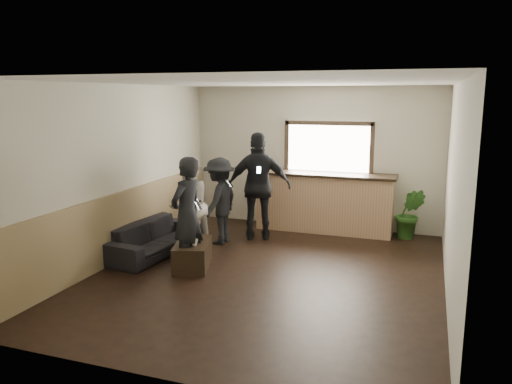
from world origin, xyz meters
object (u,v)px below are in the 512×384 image
at_px(sofa, 155,238).
at_px(person_d, 259,186).
at_px(potted_plant, 410,214).
at_px(person_a, 187,214).
at_px(person_b, 189,206).
at_px(person_c, 219,201).
at_px(coffee_table, 193,254).
at_px(bar_counter, 325,199).
at_px(cup_b, 194,242).
at_px(cup_a, 191,237).

xyz_separation_m(sofa, person_d, (1.35, 1.45, 0.71)).
xyz_separation_m(potted_plant, person_a, (-3.11, -2.84, 0.39)).
relative_size(person_b, person_c, 1.05).
distance_m(person_b, person_d, 1.45).
distance_m(person_a, person_d, 1.99).
xyz_separation_m(coffee_table, person_b, (-0.36, 0.63, 0.61)).
height_order(sofa, person_b, person_b).
xyz_separation_m(bar_counter, cup_b, (-1.38, -2.93, -0.19)).
bearing_deg(potted_plant, sofa, -149.29).
bearing_deg(cup_a, bar_counter, 59.55).
xyz_separation_m(sofa, person_b, (0.52, 0.27, 0.54)).
bearing_deg(person_c, person_a, 8.00).
relative_size(coffee_table, cup_b, 8.30).
xyz_separation_m(potted_plant, person_c, (-3.21, -1.40, 0.30)).
height_order(coffee_table, person_c, person_c).
bearing_deg(person_c, sofa, -34.34).
bearing_deg(sofa, person_a, -112.60).
distance_m(bar_counter, sofa, 3.40).
distance_m(bar_counter, person_b, 2.84).
height_order(cup_a, person_c, person_c).
distance_m(potted_plant, person_a, 4.23).
xyz_separation_m(bar_counter, person_b, (-1.85, -2.14, 0.17)).
bearing_deg(coffee_table, sofa, 157.53).
height_order(potted_plant, person_c, person_c).
xyz_separation_m(sofa, potted_plant, (3.98, 2.36, 0.20)).
bearing_deg(cup_a, person_c, 91.68).
distance_m(person_a, person_b, 0.82).
relative_size(coffee_table, person_d, 0.45).
height_order(cup_a, person_a, person_a).
relative_size(bar_counter, cup_b, 25.06).
relative_size(sofa, coffee_table, 2.10).
height_order(cup_b, potted_plant, potted_plant).
height_order(person_b, person_c, person_b).
distance_m(cup_b, person_d, 2.07).
bearing_deg(person_d, coffee_table, 57.05).
height_order(bar_counter, person_b, bar_counter).
xyz_separation_m(coffee_table, cup_a, (-0.08, 0.11, 0.25)).
xyz_separation_m(person_a, person_c, (-0.10, 1.44, -0.09)).
bearing_deg(cup_b, person_c, 98.70).
relative_size(sofa, person_d, 0.95).
xyz_separation_m(sofa, person_a, (0.87, -0.48, 0.59)).
height_order(cup_b, person_d, person_d).
relative_size(sofa, person_a, 1.08).
height_order(coffee_table, cup_b, cup_b).
height_order(person_b, person_d, person_d).
xyz_separation_m(cup_b, person_c, (-0.23, 1.48, 0.33)).
relative_size(person_a, person_d, 0.88).
bearing_deg(sofa, cup_a, -101.43).
relative_size(bar_counter, potted_plant, 2.84).
height_order(sofa, person_c, person_c).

